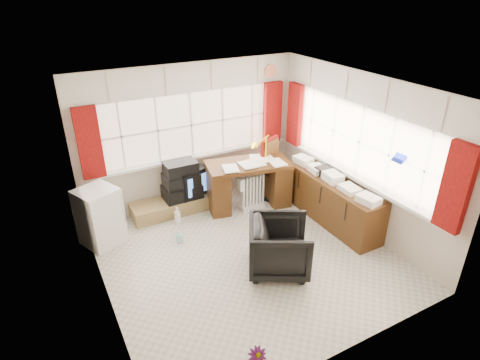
% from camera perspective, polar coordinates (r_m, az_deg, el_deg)
% --- Properties ---
extents(ground, '(4.00, 4.00, 0.00)m').
position_cam_1_polar(ground, '(6.08, 1.00, -10.71)').
color(ground, beige).
rests_on(ground, ground).
extents(room_walls, '(4.00, 4.00, 4.00)m').
position_cam_1_polar(room_walls, '(5.31, 1.13, 2.27)').
color(room_walls, beige).
rests_on(room_walls, ground).
extents(window_back, '(3.70, 0.12, 3.60)m').
position_cam_1_polar(window_back, '(7.14, -6.61, 3.87)').
color(window_back, '#FFE8C9').
rests_on(window_back, room_walls).
extents(window_right, '(0.12, 3.70, 3.60)m').
position_cam_1_polar(window_right, '(6.63, 15.88, 1.12)').
color(window_right, '#FFE8C9').
rests_on(window_right, room_walls).
extents(curtains, '(3.83, 3.83, 1.15)m').
position_cam_1_polar(curtains, '(6.50, 4.24, 6.47)').
color(curtains, '#921508').
rests_on(curtains, room_walls).
extents(overhead_cabinets, '(3.98, 3.98, 0.48)m').
position_cam_1_polar(overhead_cabinets, '(6.35, 4.65, 13.46)').
color(overhead_cabinets, silver).
rests_on(overhead_cabinets, room_walls).
extents(desk, '(1.56, 0.99, 0.87)m').
position_cam_1_polar(desk, '(7.13, 1.14, -0.27)').
color(desk, '#573014').
rests_on(desk, ground).
extents(desk_lamp, '(0.18, 0.15, 0.46)m').
position_cam_1_polar(desk_lamp, '(7.02, 3.71, 5.39)').
color(desk_lamp, yellow).
rests_on(desk_lamp, desk).
extents(task_chair, '(0.63, 0.65, 1.15)m').
position_cam_1_polar(task_chair, '(7.36, 4.81, 1.80)').
color(task_chair, black).
rests_on(task_chair, ground).
extents(office_chair, '(1.13, 1.12, 0.76)m').
position_cam_1_polar(office_chair, '(5.65, 5.62, -9.40)').
color(office_chair, black).
rests_on(office_chair, ground).
extents(radiator, '(0.44, 0.18, 0.65)m').
position_cam_1_polar(radiator, '(7.10, 1.71, -2.19)').
color(radiator, white).
rests_on(radiator, ground).
extents(credenza, '(0.50, 2.00, 0.85)m').
position_cam_1_polar(credenza, '(6.87, 12.88, -2.74)').
color(credenza, '#573014').
rests_on(credenza, ground).
extents(file_tray, '(0.30, 0.38, 0.13)m').
position_cam_1_polar(file_tray, '(6.83, 12.43, 1.09)').
color(file_tray, black).
rests_on(file_tray, credenza).
extents(tv_bench, '(1.40, 0.50, 0.25)m').
position_cam_1_polar(tv_bench, '(7.15, -9.66, -3.66)').
color(tv_bench, olive).
rests_on(tv_bench, ground).
extents(crt_tv, '(0.69, 0.66, 0.50)m').
position_cam_1_polar(crt_tv, '(7.15, -7.41, -0.08)').
color(crt_tv, black).
rests_on(crt_tv, tv_bench).
extents(hifi_stack, '(0.65, 0.41, 0.68)m').
position_cam_1_polar(hifi_stack, '(6.99, -8.33, -0.17)').
color(hifi_stack, black).
rests_on(hifi_stack, tv_bench).
extents(mini_fridge, '(0.71, 0.71, 0.92)m').
position_cam_1_polar(mini_fridge, '(6.48, -19.33, -4.93)').
color(mini_fridge, white).
rests_on(mini_fridge, ground).
extents(spray_bottle_a, '(0.14, 0.14, 0.30)m').
position_cam_1_polar(spray_bottle_a, '(6.83, -8.91, -4.95)').
color(spray_bottle_a, white).
rests_on(spray_bottle_a, ground).
extents(spray_bottle_b, '(0.10, 0.10, 0.19)m').
position_cam_1_polar(spray_bottle_b, '(6.39, -8.61, -7.92)').
color(spray_bottle_b, '#99E5E3').
rests_on(spray_bottle_b, ground).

